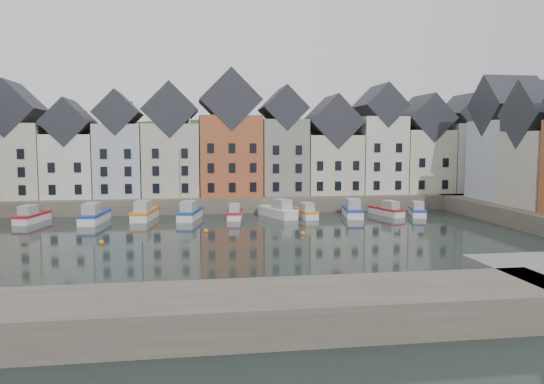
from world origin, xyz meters
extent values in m
plane|color=black|center=(0.00, 0.00, 0.00)|extent=(260.00, 260.00, 0.00)
cube|color=#51493E|center=(0.00, 30.00, 1.00)|extent=(90.00, 16.00, 2.00)
cube|color=#51493E|center=(-10.00, -22.00, 1.00)|extent=(50.00, 6.00, 2.00)
ellipsoid|color=#1E3219|center=(0.00, 56.00, -18.00)|extent=(153.60, 70.40, 64.00)
sphere|color=black|center=(-13.94, 50.93, 8.70)|extent=(5.77, 5.77, 5.77)
sphere|color=black|center=(24.86, 60.75, 8.12)|extent=(5.27, 5.27, 5.27)
sphere|color=black|center=(31.82, 54.20, 7.88)|extent=(5.07, 5.07, 5.07)
sphere|color=black|center=(14.28, 55.19, 7.82)|extent=(5.01, 5.01, 5.01)
sphere|color=black|center=(-37.67, 56.61, 6.57)|extent=(3.94, 3.94, 3.94)
sphere|color=black|center=(28.33, 60.25, 8.05)|extent=(5.21, 5.21, 5.21)
sphere|color=black|center=(1.99, 58.64, 8.32)|extent=(5.45, 5.45, 5.45)
sphere|color=black|center=(37.80, 48.31, 7.21)|extent=(4.49, 4.49, 4.49)
cube|color=beige|center=(-29.17, 28.00, 7.04)|extent=(7.67, 8.00, 10.07)
cube|color=black|center=(-29.17, 28.00, 13.97)|extent=(7.67, 8.16, 7.67)
cube|color=silver|center=(-21.90, 28.00, 6.30)|extent=(6.56, 8.00, 8.61)
cube|color=black|center=(-21.90, 28.00, 12.23)|extent=(6.56, 8.16, 6.56)
cube|color=#ADB6C0|center=(-15.37, 28.00, 7.01)|extent=(6.20, 8.00, 10.02)
cube|color=black|center=(-15.37, 28.00, 13.55)|extent=(6.20, 8.16, 6.20)
cube|color=#B7AE9B|center=(-8.27, 28.00, 7.04)|extent=(7.70, 8.00, 10.08)
cube|color=black|center=(-8.27, 28.00, 13.98)|extent=(7.70, 8.16, 7.70)
cube|color=#A4522E|center=(0.07, 28.00, 7.64)|extent=(8.69, 8.00, 11.28)
cube|color=black|center=(0.07, 28.00, 15.43)|extent=(8.69, 8.16, 8.69)
cube|color=gray|center=(7.78, 28.00, 7.39)|extent=(6.43, 8.00, 10.78)
cube|color=black|center=(7.78, 28.00, 14.37)|extent=(6.43, 8.16, 6.43)
cube|color=beige|center=(15.08, 28.00, 6.28)|extent=(7.88, 8.00, 8.56)
cube|color=black|center=(15.08, 28.00, 12.51)|extent=(7.88, 8.16, 7.88)
cube|color=beige|center=(22.42, 28.00, 7.64)|extent=(6.50, 8.00, 11.27)
cube|color=black|center=(22.42, 28.00, 14.88)|extent=(6.50, 8.16, 6.50)
cube|color=beige|center=(29.43, 28.00, 6.66)|extent=(7.23, 8.00, 9.32)
cube|color=black|center=(29.43, 28.00, 13.11)|extent=(7.23, 8.16, 7.23)
cube|color=silver|center=(36.28, 28.00, 7.16)|extent=(6.18, 8.00, 10.32)
cube|color=black|center=(36.28, 28.00, 13.85)|extent=(6.18, 8.16, 6.18)
cube|color=#ADB6C0|center=(36.00, 16.26, 7.19)|extent=(7.47, 8.00, 10.38)
cube|color=black|center=(36.00, 16.26, 14.36)|extent=(7.62, 8.00, 8.00)
sphere|color=orange|center=(-4.00, 8.00, 0.15)|extent=(0.50, 0.50, 0.50)
sphere|color=orange|center=(6.00, 5.00, 0.15)|extent=(0.50, 0.50, 0.50)
sphere|color=orange|center=(-14.00, 3.00, 0.15)|extent=(0.50, 0.50, 0.50)
cube|color=silver|center=(-24.54, 18.33, 0.35)|extent=(3.06, 6.29, 1.11)
cube|color=maroon|center=(-24.54, 18.33, 0.96)|extent=(3.18, 6.43, 0.25)
cube|color=#999EA0|center=(-24.73, 17.45, 1.56)|extent=(1.89, 2.66, 1.21)
cube|color=silver|center=(-17.07, 16.99, 0.40)|extent=(2.81, 7.02, 1.25)
cube|color=#203B96|center=(-17.07, 16.99, 1.08)|extent=(2.94, 7.17, 0.28)
cube|color=#999EA0|center=(-17.18, 15.97, 1.77)|extent=(1.89, 2.90, 1.37)
cube|color=silver|center=(-11.29, 18.69, 0.40)|extent=(3.07, 7.04, 1.25)
cube|color=orange|center=(-11.29, 18.69, 1.08)|extent=(3.20, 7.19, 0.28)
cube|color=#999EA0|center=(-11.44, 17.69, 1.76)|extent=(1.99, 2.93, 1.36)
cube|color=silver|center=(-5.70, 18.07, 0.38)|extent=(3.29, 6.85, 1.21)
cube|color=#203B96|center=(-5.70, 18.07, 1.04)|extent=(3.43, 7.00, 0.27)
cube|color=#999EA0|center=(-5.91, 17.11, 1.70)|extent=(2.05, 2.89, 1.32)
cylinder|color=silver|center=(-5.57, 18.72, 6.58)|extent=(0.15, 0.15, 12.07)
cube|color=silver|center=(-0.07, 17.89, 0.32)|extent=(2.37, 5.66, 1.01)
cube|color=maroon|center=(-0.07, 17.89, 0.87)|extent=(2.47, 5.78, 0.23)
cube|color=#999EA0|center=(-0.18, 17.07, 1.42)|extent=(1.56, 2.35, 1.10)
cube|color=silver|center=(5.43, 18.10, 0.39)|extent=(4.34, 7.00, 1.23)
cube|color=silver|center=(5.43, 18.10, 1.07)|extent=(4.50, 7.16, 0.28)
cube|color=#999EA0|center=(5.80, 17.16, 1.74)|extent=(2.45, 3.08, 1.35)
cube|color=silver|center=(8.86, 17.33, 0.33)|extent=(2.40, 5.77, 1.03)
cube|color=orange|center=(8.86, 17.33, 0.89)|extent=(2.50, 5.90, 0.23)
cube|color=#999EA0|center=(8.97, 16.50, 1.45)|extent=(1.59, 2.39, 1.12)
cube|color=silver|center=(15.17, 17.34, 0.39)|extent=(3.09, 6.89, 1.22)
cube|color=#203B96|center=(15.17, 17.34, 1.05)|extent=(3.22, 7.04, 0.28)
cube|color=#999EA0|center=(15.00, 16.35, 1.72)|extent=(1.98, 2.88, 1.33)
cube|color=silver|center=(19.85, 17.53, 0.33)|extent=(3.26, 5.88, 1.03)
cube|color=maroon|center=(19.85, 17.53, 0.89)|extent=(3.38, 6.01, 0.23)
cube|color=#999EA0|center=(20.10, 16.72, 1.45)|extent=(1.91, 2.54, 1.13)
cube|color=silver|center=(23.80, 16.70, 0.32)|extent=(3.12, 5.69, 1.00)
cube|color=#203B96|center=(23.80, 16.70, 0.86)|extent=(3.24, 5.82, 0.23)
cube|color=#999EA0|center=(23.56, 15.91, 1.41)|extent=(1.84, 2.45, 1.09)
camera|label=1|loc=(-5.35, -48.61, 9.85)|focal=35.00mm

